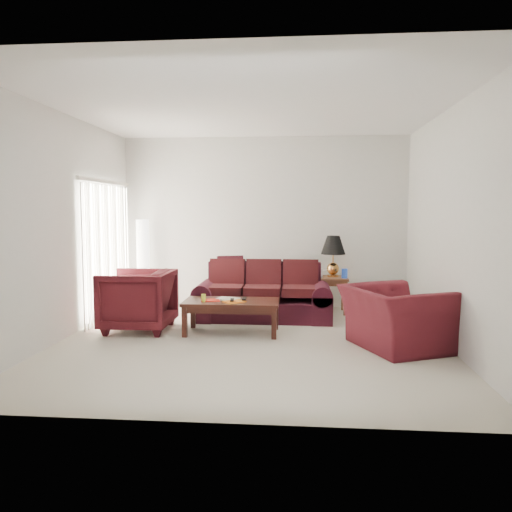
% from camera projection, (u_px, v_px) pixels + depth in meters
% --- Properties ---
extents(floor, '(5.00, 5.00, 0.00)m').
position_uv_depth(floor, '(250.00, 342.00, 6.50)').
color(floor, silver).
rests_on(floor, ground).
extents(blinds, '(0.10, 2.00, 2.16)m').
position_uv_depth(blinds, '(107.00, 250.00, 7.90)').
color(blinds, silver).
rests_on(blinds, ground).
extents(sofa, '(2.15, 0.96, 0.87)m').
position_uv_depth(sofa, '(263.00, 292.00, 7.83)').
color(sofa, black).
rests_on(sofa, ground).
extents(throw_pillow, '(0.49, 0.35, 0.46)m').
position_uv_depth(throw_pillow, '(231.00, 269.00, 8.58)').
color(throw_pillow, black).
rests_on(throw_pillow, sofa).
extents(end_table, '(0.56, 0.56, 0.60)m').
position_uv_depth(end_table, '(331.00, 295.00, 8.37)').
color(end_table, '#5B251F').
rests_on(end_table, ground).
extents(table_lamp, '(0.42, 0.42, 0.69)m').
position_uv_depth(table_lamp, '(333.00, 256.00, 8.37)').
color(table_lamp, '#C1803C').
rests_on(table_lamp, end_table).
extents(clock, '(0.15, 0.06, 0.15)m').
position_uv_depth(clock, '(318.00, 273.00, 8.24)').
color(clock, silver).
rests_on(clock, end_table).
extents(blue_canister, '(0.10, 0.10, 0.16)m').
position_uv_depth(blue_canister, '(345.00, 273.00, 8.20)').
color(blue_canister, '#1C43B8').
rests_on(blue_canister, end_table).
extents(picture_frame, '(0.22, 0.23, 0.06)m').
position_uv_depth(picture_frame, '(321.00, 271.00, 8.51)').
color(picture_frame, silver).
rests_on(picture_frame, end_table).
extents(floor_lamp, '(0.31, 0.31, 1.58)m').
position_uv_depth(floor_lamp, '(143.00, 263.00, 8.80)').
color(floor_lamp, white).
rests_on(floor_lamp, ground).
extents(armchair_left, '(0.96, 0.93, 0.87)m').
position_uv_depth(armchair_left, '(138.00, 300.00, 7.10)').
color(armchair_left, '#3C0D13').
rests_on(armchair_left, ground).
extents(armchair_right, '(1.41, 1.49, 0.76)m').
position_uv_depth(armchair_right, '(395.00, 318.00, 6.18)').
color(armchair_right, '#420F16').
rests_on(armchair_right, ground).
extents(coffee_table, '(1.38, 0.80, 0.46)m').
position_uv_depth(coffee_table, '(232.00, 317.00, 6.95)').
color(coffee_table, black).
rests_on(coffee_table, ground).
extents(magazine_red, '(0.29, 0.24, 0.01)m').
position_uv_depth(magazine_red, '(210.00, 300.00, 6.91)').
color(magazine_red, red).
rests_on(magazine_red, coffee_table).
extents(magazine_white, '(0.34, 0.30, 0.02)m').
position_uv_depth(magazine_white, '(228.00, 299.00, 7.02)').
color(magazine_white, silver).
rests_on(magazine_white, coffee_table).
extents(magazine_orange, '(0.34, 0.33, 0.02)m').
position_uv_depth(magazine_orange, '(234.00, 302.00, 6.80)').
color(magazine_orange, orange).
rests_on(magazine_orange, coffee_table).
extents(remote_a, '(0.07, 0.17, 0.02)m').
position_uv_depth(remote_a, '(232.00, 300.00, 6.82)').
color(remote_a, black).
rests_on(remote_a, coffee_table).
extents(remote_b, '(0.05, 0.17, 0.02)m').
position_uv_depth(remote_b, '(244.00, 299.00, 6.90)').
color(remote_b, black).
rests_on(remote_b, coffee_table).
extents(yellow_glass, '(0.06, 0.06, 0.11)m').
position_uv_depth(yellow_glass, '(204.00, 298.00, 6.82)').
color(yellow_glass, '#C4D12E').
rests_on(yellow_glass, coffee_table).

